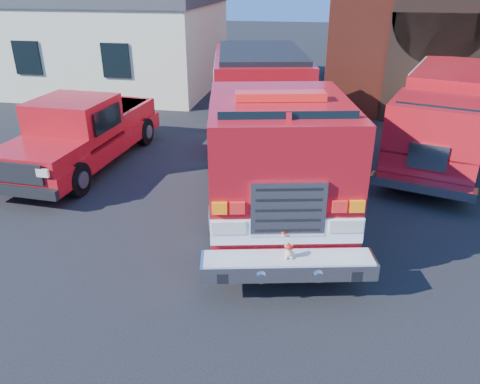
% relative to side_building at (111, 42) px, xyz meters
% --- Properties ---
extents(ground, '(100.00, 100.00, 0.00)m').
position_rel_side_building_xyz_m(ground, '(9.00, -13.00, -2.20)').
color(ground, black).
rests_on(ground, ground).
extents(parking_stripe_far, '(0.12, 3.00, 0.01)m').
position_rel_side_building_xyz_m(parking_stripe_far, '(15.50, -6.00, -2.20)').
color(parking_stripe_far, '#E5B40C').
rests_on(parking_stripe_far, ground).
extents(side_building, '(10.20, 8.20, 4.35)m').
position_rel_side_building_xyz_m(side_building, '(0.00, 0.00, 0.00)').
color(side_building, beige).
rests_on(side_building, ground).
extents(fire_engine, '(4.93, 10.74, 3.20)m').
position_rel_side_building_xyz_m(fire_engine, '(9.04, -10.52, -0.55)').
color(fire_engine, black).
rests_on(fire_engine, ground).
extents(pickup_truck, '(2.64, 6.44, 2.07)m').
position_rel_side_building_xyz_m(pickup_truck, '(3.56, -10.29, -1.23)').
color(pickup_truck, black).
rests_on(pickup_truck, ground).
extents(secondary_truck, '(4.61, 8.16, 2.53)m').
position_rel_side_building_xyz_m(secondary_truck, '(14.23, -7.61, -0.82)').
color(secondary_truck, black).
rests_on(secondary_truck, ground).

